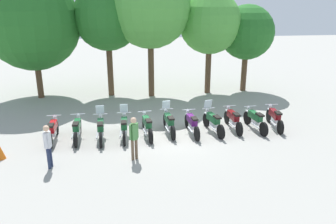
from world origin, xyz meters
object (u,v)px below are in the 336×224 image
(motorcycle_6, at_px, (192,123))
(person_0, at_px, (134,135))
(motorcycle_5, at_px, (169,122))
(tree_4, at_px, (247,33))
(motorcycle_8, at_px, (233,119))
(motorcycle_2, at_px, (101,128))
(motorcycle_3, at_px, (124,127))
(tree_3, at_px, (210,23))
(traffic_cone, at_px, (1,152))
(tree_1, at_px, (107,17))
(motorcycle_10, at_px, (275,118))
(tree_0, at_px, (32,23))
(motorcycle_1, at_px, (77,129))
(motorcycle_0, at_px, (53,130))
(motorcycle_4, at_px, (147,125))
(person_1, at_px, (48,144))
(tree_2, at_px, (150,8))
(motorcycle_7, at_px, (213,121))
(motorcycle_9, at_px, (255,119))

(motorcycle_6, distance_m, person_0, 3.47)
(motorcycle_5, relative_size, tree_4, 0.40)
(motorcycle_8, bearing_deg, motorcycle_2, 90.98)
(motorcycle_3, relative_size, tree_3, 0.35)
(motorcycle_5, xyz_separation_m, traffic_cone, (-6.67, -1.68, -0.24))
(motorcycle_6, distance_m, tree_1, 9.08)
(motorcycle_8, height_order, tree_4, tree_4)
(motorcycle_10, bearing_deg, motorcycle_8, 93.87)
(motorcycle_3, relative_size, tree_0, 0.30)
(motorcycle_1, height_order, motorcycle_3, motorcycle_3)
(motorcycle_1, height_order, motorcycle_10, same)
(motorcycle_0, bearing_deg, tree_1, -18.51)
(motorcycle_2, relative_size, motorcycle_4, 1.00)
(motorcycle_5, distance_m, tree_3, 8.38)
(motorcycle_2, xyz_separation_m, tree_3, (6.47, 6.89, 3.87))
(motorcycle_5, bearing_deg, motorcycle_0, 88.21)
(motorcycle_10, xyz_separation_m, tree_0, (-12.00, 6.89, 3.98))
(motorcycle_4, xyz_separation_m, motorcycle_5, (1.00, 0.23, 0.01))
(person_1, bearing_deg, traffic_cone, 165.27)
(tree_1, distance_m, tree_3, 6.19)
(motorcycle_2, distance_m, motorcycle_4, 2.00)
(motorcycle_6, bearing_deg, motorcycle_3, 86.34)
(tree_1, bearing_deg, tree_2, -12.29)
(motorcycle_3, distance_m, traffic_cone, 4.89)
(tree_4, distance_m, traffic_cone, 15.58)
(motorcycle_7, height_order, motorcycle_10, motorcycle_7)
(motorcycle_7, bearing_deg, motorcycle_6, 85.03)
(motorcycle_2, distance_m, motorcycle_10, 8.02)
(motorcycle_9, xyz_separation_m, tree_3, (-0.53, 6.71, 3.89))
(motorcycle_6, relative_size, motorcycle_7, 1.01)
(person_0, distance_m, person_1, 3.04)
(motorcycle_4, bearing_deg, motorcycle_9, -94.94)
(motorcycle_3, distance_m, motorcycle_5, 2.01)
(motorcycle_2, relative_size, tree_1, 0.32)
(motorcycle_4, distance_m, motorcycle_5, 1.03)
(motorcycle_5, distance_m, motorcycle_10, 5.01)
(motorcycle_0, relative_size, tree_1, 0.32)
(motorcycle_8, height_order, traffic_cone, motorcycle_8)
(motorcycle_3, xyz_separation_m, traffic_cone, (-4.68, -1.41, -0.24))
(motorcycle_5, relative_size, motorcycle_9, 1.00)
(motorcycle_1, relative_size, tree_0, 0.30)
(motorcycle_2, distance_m, tree_3, 10.21)
(person_0, distance_m, tree_1, 10.09)
(motorcycle_3, relative_size, motorcycle_4, 1.00)
(motorcycle_7, relative_size, motorcycle_9, 0.99)
(person_1, relative_size, tree_2, 0.21)
(motorcycle_4, relative_size, person_1, 1.35)
(tree_1, xyz_separation_m, tree_2, (2.50, -0.55, 0.53))
(tree_0, bearing_deg, motorcycle_0, -74.33)
(motorcycle_0, height_order, motorcycle_3, motorcycle_3)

